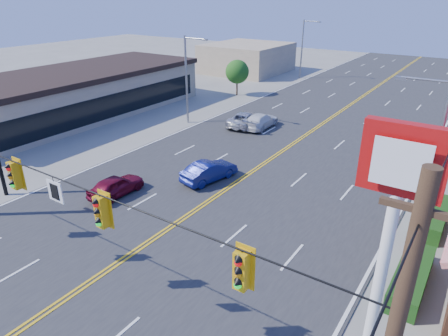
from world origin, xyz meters
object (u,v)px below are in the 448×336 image
Objects in this scene: signal_span at (35,196)px; kfc_pylon at (394,208)px; car_magenta at (116,186)px; car_white at (260,121)px; car_silver at (246,119)px; car_blue at (209,172)px.

signal_span is 11.87m from kfc_pylon.
car_white reaches higher than car_magenta.
car_magenta is (-16.21, 3.77, -5.42)m from kfc_pylon.
car_silver is at bearing 103.24° from signal_span.
signal_span is at bearing 124.38° from car_magenta.
car_white is at bearing -64.62° from car_blue.
car_white is (-15.35, 20.32, -5.38)m from kfc_pylon.
car_silver is (-4.09, 11.41, 0.01)m from car_blue.
car_blue is 0.88× the size of car_white.
car_silver is at bearing -57.74° from car_blue.
car_silver reaches higher than car_blue.
car_blue reaches higher than car_magenta.
car_blue reaches higher than car_white.
signal_span reaches higher than kfc_pylon.
signal_span is 10.22m from car_magenta.
car_silver is (-0.57, 16.28, 0.04)m from car_magenta.
car_blue is 11.98m from car_white.
car_magenta is 6.01m from car_blue.
car_silver is (-5.65, 24.04, -4.21)m from signal_span.
signal_span is at bearing 98.22° from car_white.
car_magenta is at bearing 85.38° from car_white.
signal_span is at bearing 95.09° from car_silver.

